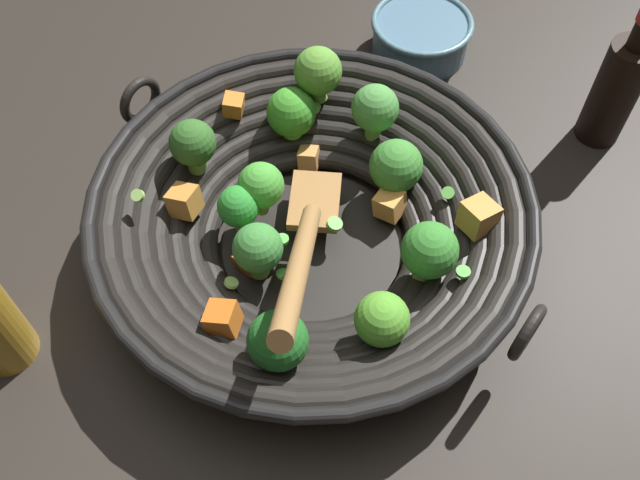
{
  "coord_description": "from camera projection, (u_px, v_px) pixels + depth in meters",
  "views": [
    {
      "loc": [
        -0.11,
        0.38,
        0.6
      ],
      "look_at": [
        -0.01,
        0.01,
        0.03
      ],
      "focal_mm": 39.12,
      "sensor_mm": 36.0,
      "label": 1
    }
  ],
  "objects": [
    {
      "name": "ground_plane",
      "position": [
        312.0,
        248.0,
        0.72
      ],
      "size": [
        4.0,
        4.0,
        0.0
      ],
      "primitive_type": "plane",
      "color": "#28231E"
    },
    {
      "name": "wok",
      "position": [
        312.0,
        217.0,
        0.67
      ],
      "size": [
        0.45,
        0.43,
        0.2
      ],
      "color": "black",
      "rests_on": "ground"
    },
    {
      "name": "soy_sauce_bottle",
      "position": [
        617.0,
        89.0,
        0.75
      ],
      "size": [
        0.05,
        0.05,
        0.17
      ],
      "color": "black",
      "rests_on": "ground"
    },
    {
      "name": "prep_bowl",
      "position": [
        421.0,
        35.0,
        0.86
      ],
      "size": [
        0.13,
        0.13,
        0.05
      ],
      "color": "slate",
      "rests_on": "ground"
    }
  ]
}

